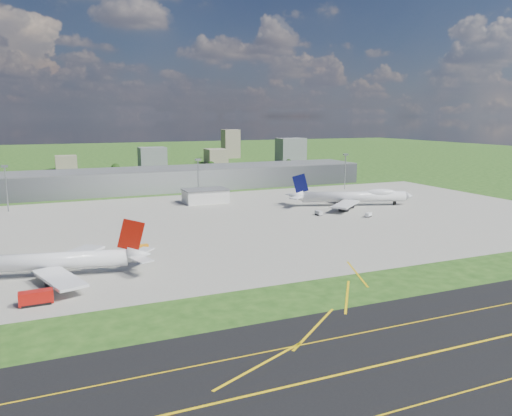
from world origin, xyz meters
name	(u,v)px	position (x,y,z in m)	size (l,w,h in m)	color
ground	(171,192)	(0.00, 150.00, 0.00)	(1400.00, 1400.00, 0.00)	#234816
taxiway	(441,351)	(0.00, -110.00, 0.03)	(1400.00, 60.00, 0.06)	black
apron	(241,221)	(10.00, 40.00, 0.04)	(360.00, 190.00, 0.08)	gray
terminal	(165,179)	(0.00, 165.00, 7.50)	(300.00, 42.00, 15.00)	gray
ops_building	(206,196)	(10.00, 100.00, 4.00)	(26.00, 16.00, 8.00)	silver
mast_west	(6,180)	(-100.00, 115.00, 17.71)	(3.50, 2.00, 25.90)	gray
mast_center	(198,172)	(10.00, 115.00, 17.71)	(3.50, 2.00, 25.90)	gray
mast_east	(345,165)	(120.00, 115.00, 17.71)	(3.50, 2.00, 25.90)	gray
airliner_red_twin	(49,262)	(-80.31, -17.90, 4.98)	(67.57, 51.92, 18.68)	silver
airliner_blue_quad	(354,197)	(88.03, 55.62, 5.41)	(72.46, 55.48, 19.49)	silver
fire_truck	(36,298)	(-84.32, -43.68, 1.99)	(9.24, 3.87, 4.00)	#AF110C
tug_yellow	(144,247)	(-45.31, 5.31, 0.93)	(3.78, 2.47, 1.78)	orange
van_white_near	(319,213)	(53.76, 37.74, 1.26)	(2.41, 4.94, 2.48)	silver
van_white_far	(368,215)	(75.49, 23.32, 1.17)	(4.83, 4.00, 2.30)	white
bldg_cw	(66,163)	(-60.00, 340.00, 7.00)	(20.00, 18.00, 14.00)	gray
bldg_c	(152,158)	(20.00, 310.00, 11.00)	(26.00, 20.00, 22.00)	slate
bldg_ce	(216,156)	(100.00, 350.00, 8.00)	(22.00, 24.00, 16.00)	gray
bldg_e	(291,150)	(180.00, 320.00, 14.00)	(30.00, 22.00, 28.00)	slate
bldg_tall_e	(231,144)	(140.00, 410.00, 18.00)	(20.00, 18.00, 36.00)	gray
tree_w	(5,175)	(-110.00, 265.00, 4.86)	(6.75, 6.75, 8.25)	#382314
tree_c	(116,168)	(-20.00, 280.00, 5.84)	(8.10, 8.10, 9.90)	#382314
tree_e	(211,165)	(70.00, 275.00, 5.51)	(7.65, 7.65, 9.35)	#382314
tree_far_e	(289,162)	(160.00, 285.00, 4.53)	(6.30, 6.30, 7.70)	#382314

